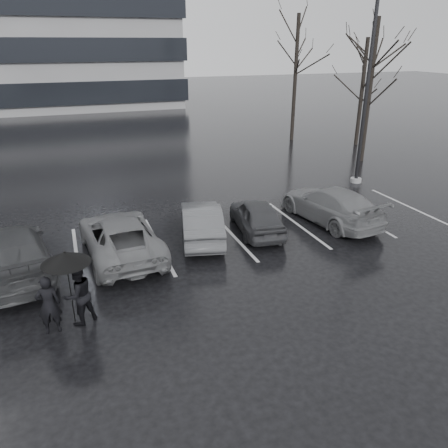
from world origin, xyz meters
name	(u,v)px	position (x,y,z in m)	size (l,w,h in m)	color
ground	(242,265)	(0.00, 0.00, 0.00)	(160.00, 160.00, 0.00)	black
car_main	(257,216)	(1.59, 2.40, 0.62)	(1.47, 3.64, 1.24)	black
car_west_a	(202,221)	(-0.56, 2.52, 0.66)	(1.39, 3.98, 1.31)	#313134
car_west_b	(120,236)	(-3.54, 2.15, 0.68)	(2.26, 4.91, 1.36)	#4C4C4F
car_west_c	(13,252)	(-6.81, 1.95, 0.73)	(2.03, 5.00, 1.45)	black
car_east	(330,205)	(4.77, 2.32, 0.70)	(1.95, 4.80, 1.39)	#4C4C4F
pedestrian_left	(49,305)	(-5.76, -1.60, 0.78)	(0.57, 0.37, 1.56)	black
pedestrian_right	(78,294)	(-5.06, -1.44, 0.83)	(0.81, 0.63, 1.67)	black
umbrella	(65,258)	(-5.23, -1.35, 1.85)	(1.20, 1.20, 2.03)	black
lamp_post	(367,90)	(9.00, 6.38, 4.60)	(0.55, 0.55, 10.05)	gray
stall_stripes	(196,239)	(-0.80, 2.50, 0.00)	(19.72, 5.00, 0.00)	#B8B8BB
tree_east	(369,93)	(12.00, 10.00, 4.00)	(0.26, 0.26, 8.00)	black
tree_ne	(362,93)	(14.50, 14.00, 3.50)	(0.26, 0.26, 7.00)	black
tree_north	(295,80)	(11.00, 17.00, 4.25)	(0.26, 0.26, 8.50)	black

